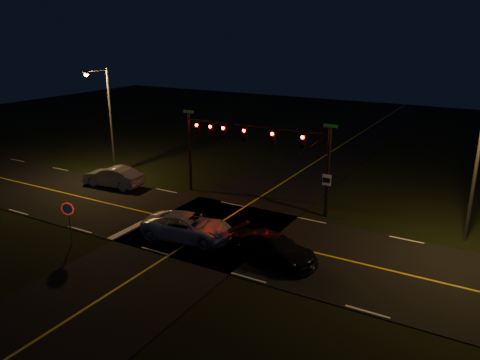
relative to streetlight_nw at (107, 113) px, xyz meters
The scene contains 12 objects.
ground 16.01m from the streetlight_nw, 21.94° to the right, with size 120.00×120.00×0.00m, color black.
road_ew 16.00m from the streetlight_nw, 21.94° to the right, with size 120.00×9.00×0.04m, color black.
road_ns 16.00m from the streetlight_nw, 21.94° to the right, with size 8.00×120.00×0.04m, color black.
lane_markings 16.24m from the streetlight_nw, 21.94° to the right, with size 120.00×120.00×0.01m.
streetlight_nw is the anchor object (origin of this frame).
streetlight_ne 28.00m from the streetlight_nw, ahead, with size 0.50×2.46×9.00m.
signal_mast_ne 17.17m from the streetlight_nw, ahead, with size 7.47×0.41×6.26m.
signal_mast_nw 9.68m from the streetlight_nw, ahead, with size 3.77×0.41×6.26m.
stop_sign 14.42m from the streetlight_nw, 55.11° to the right, with size 0.75×0.33×2.55m.
pickup_white 16.26m from the streetlight_nw, 29.21° to the right, with size 5.83×3.43×1.52m, color #B3B4B8.
suv_dark 21.22m from the streetlight_nw, 21.55° to the right, with size 5.27×2.76×1.46m, color black.
sedan_silver 5.89m from the streetlight_nw, 43.73° to the right, with size 5.06×2.22×1.62m, color gray.
Camera 1 is at (15.00, -22.62, 11.86)m, focal length 35.00 mm.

